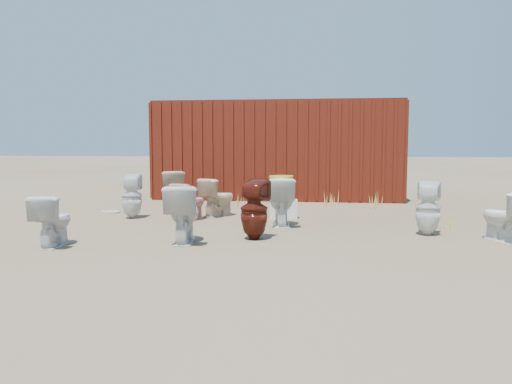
# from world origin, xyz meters

# --- Properties ---
(ground) EXTENTS (100.00, 100.00, 0.00)m
(ground) POSITION_xyz_m (0.00, 0.00, 0.00)
(ground) COLOR brown
(ground) RESTS_ON ground
(shipping_container) EXTENTS (6.00, 2.40, 2.40)m
(shipping_container) POSITION_xyz_m (0.00, 5.20, 1.20)
(shipping_container) COLOR #51190D
(shipping_container) RESTS_ON ground
(toilet_front_a) EXTENTS (0.44, 0.70, 0.69)m
(toilet_front_a) POSITION_xyz_m (-2.43, -1.55, 0.34)
(toilet_front_a) COLOR silver
(toilet_front_a) RESTS_ON ground
(toilet_front_pink) EXTENTS (0.63, 0.75, 0.67)m
(toilet_front_pink) POSITION_xyz_m (-1.23, 0.92, 0.33)
(toilet_front_pink) COLOR #DD837F
(toilet_front_pink) RESTS_ON ground
(toilet_front_c) EXTENTS (0.55, 0.84, 0.80)m
(toilet_front_c) POSITION_xyz_m (-0.79, -1.08, 0.40)
(toilet_front_c) COLOR silver
(toilet_front_c) RESTS_ON ground
(toilet_front_maroon) EXTENTS (0.48, 0.48, 0.86)m
(toilet_front_maroon) POSITION_xyz_m (0.14, -0.73, 0.43)
(toilet_front_maroon) COLOR #52170E
(toilet_front_maroon) RESTS_ON ground
(toilet_front_e) EXTENTS (0.66, 0.80, 0.71)m
(toilet_front_e) POSITION_xyz_m (3.60, -0.46, 0.36)
(toilet_front_e) COLOR white
(toilet_front_e) RESTS_ON ground
(toilet_back_a) EXTENTS (0.44, 0.45, 0.81)m
(toilet_back_a) POSITION_xyz_m (-2.34, 1.03, 0.41)
(toilet_back_a) COLOR white
(toilet_back_a) RESTS_ON ground
(toilet_back_beige_left) EXTENTS (0.74, 0.91, 0.81)m
(toilet_back_beige_left) POSITION_xyz_m (-2.01, 2.38, 0.40)
(toilet_back_beige_left) COLOR beige
(toilet_back_beige_left) RESTS_ON ground
(toilet_back_beige_right) EXTENTS (0.72, 0.81, 0.72)m
(toilet_back_beige_right) POSITION_xyz_m (-0.83, 1.47, 0.36)
(toilet_back_beige_right) COLOR beige
(toilet_back_beige_right) RESTS_ON ground
(toilet_back_yellowlid) EXTENTS (0.53, 0.83, 0.80)m
(toilet_back_yellowlid) POSITION_xyz_m (0.43, 0.53, 0.40)
(toilet_back_yellowlid) COLOR white
(toilet_back_yellowlid) RESTS_ON ground
(toilet_back_e) EXTENTS (0.44, 0.45, 0.81)m
(toilet_back_e) POSITION_xyz_m (2.66, -0.06, 0.40)
(toilet_back_e) COLOR white
(toilet_back_e) RESTS_ON ground
(yellow_lid) EXTENTS (0.41, 0.51, 0.02)m
(yellow_lid) POSITION_xyz_m (0.43, 0.53, 0.82)
(yellow_lid) COLOR gold
(yellow_lid) RESTS_ON toilet_back_yellowlid
(loose_tank) EXTENTS (0.52, 0.26, 0.35)m
(loose_tank) POSITION_xyz_m (0.41, 1.38, 0.17)
(loose_tank) COLOR white
(loose_tank) RESTS_ON ground
(loose_lid_near) EXTENTS (0.49, 0.57, 0.02)m
(loose_lid_near) POSITION_xyz_m (-1.14, 3.00, 0.01)
(loose_lid_near) COLOR #C6B58F
(loose_lid_near) RESTS_ON ground
(loose_lid_far) EXTENTS (0.58, 0.59, 0.02)m
(loose_lid_far) POSITION_xyz_m (-3.06, 1.73, 0.01)
(loose_lid_far) COLOR tan
(loose_lid_far) RESTS_ON ground
(weed_clump_a) EXTENTS (0.36, 0.36, 0.27)m
(weed_clump_a) POSITION_xyz_m (-2.02, 3.25, 0.13)
(weed_clump_a) COLOR tan
(weed_clump_a) RESTS_ON ground
(weed_clump_b) EXTENTS (0.32, 0.32, 0.28)m
(weed_clump_b) POSITION_xyz_m (0.26, 2.42, 0.14)
(weed_clump_b) COLOR tan
(weed_clump_b) RESTS_ON ground
(weed_clump_c) EXTENTS (0.36, 0.36, 0.35)m
(weed_clump_c) POSITION_xyz_m (2.24, 3.15, 0.18)
(weed_clump_c) COLOR tan
(weed_clump_c) RESTS_ON ground
(weed_clump_d) EXTENTS (0.30, 0.30, 0.26)m
(weed_clump_d) POSITION_xyz_m (-0.64, 3.09, 0.13)
(weed_clump_d) COLOR tan
(weed_clump_d) RESTS_ON ground
(weed_clump_e) EXTENTS (0.34, 0.34, 0.30)m
(weed_clump_e) POSITION_xyz_m (1.33, 3.50, 0.15)
(weed_clump_e) COLOR tan
(weed_clump_e) RESTS_ON ground
(weed_clump_f) EXTENTS (0.28, 0.28, 0.26)m
(weed_clump_f) POSITION_xyz_m (3.06, 0.60, 0.13)
(weed_clump_f) COLOR tan
(weed_clump_f) RESTS_ON ground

